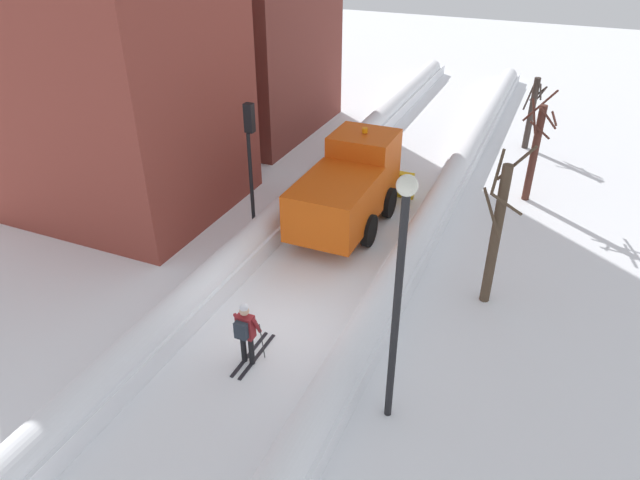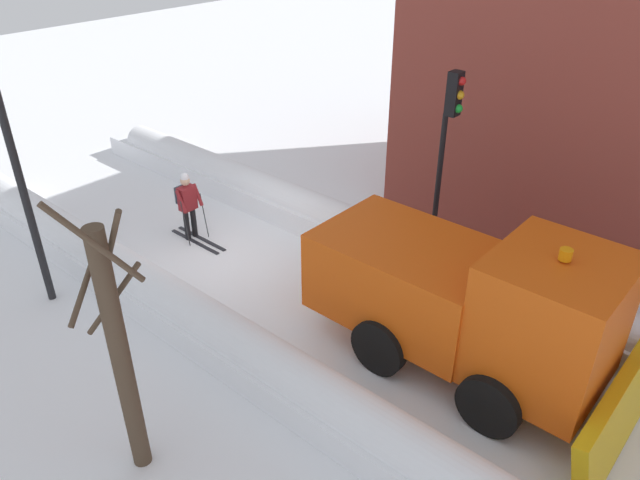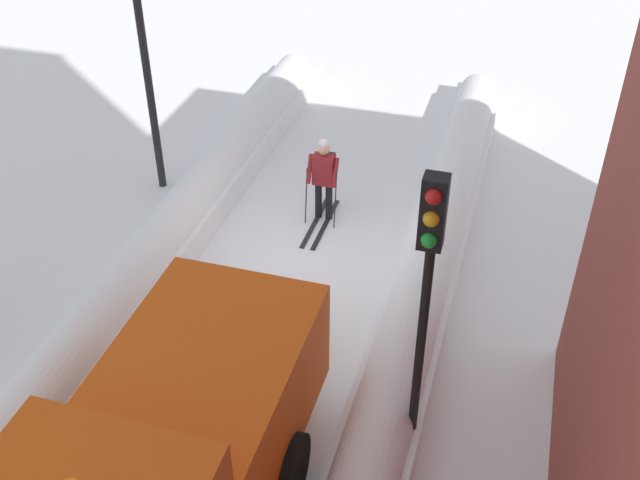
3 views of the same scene
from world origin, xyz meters
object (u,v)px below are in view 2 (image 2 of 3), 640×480
object	(u,v)px
skier	(188,203)
street_lamp	(9,141)
plow_truck	(471,302)
traffic_light_pole	(447,138)
bare_tree_near	(119,351)

from	to	relation	value
skier	street_lamp	bearing A→B (deg)	-3.16
plow_truck	street_lamp	size ratio (longest dim) A/B	1.02
plow_truck	street_lamp	distance (m)	9.10
plow_truck	skier	bearing A→B (deg)	-87.88
plow_truck	traffic_light_pole	world-z (taller)	traffic_light_pole
skier	bare_tree_near	xyz separation A→B (m)	(4.95, 5.00, 1.24)
plow_truck	bare_tree_near	world-z (taller)	bare_tree_near
plow_truck	street_lamp	world-z (taller)	street_lamp
traffic_light_pole	street_lamp	bearing A→B (deg)	-41.14
traffic_light_pole	bare_tree_near	xyz separation A→B (m)	(7.77, -0.49, -1.02)
bare_tree_near	plow_truck	bearing A→B (deg)	152.84
plow_truck	traffic_light_pole	bearing A→B (deg)	-139.10
bare_tree_near	street_lamp	bearing A→B (deg)	-103.52
bare_tree_near	traffic_light_pole	bearing A→B (deg)	176.37
traffic_light_pole	skier	bearing A→B (deg)	-62.84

